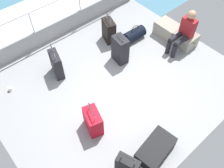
# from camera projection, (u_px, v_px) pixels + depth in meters

# --- Properties ---
(ground_plane) EXTENTS (4.40, 5.20, 0.06)m
(ground_plane) POSITION_uv_depth(u_px,v_px,m) (114.00, 82.00, 5.48)
(ground_plane) COLOR #939699
(gunwale_port) EXTENTS (0.06, 5.20, 0.45)m
(gunwale_port) POSITION_uv_depth(u_px,v_px,m) (60.00, 28.00, 6.29)
(gunwale_port) COLOR #939699
(gunwale_port) RESTS_ON ground_plane
(railing_port) EXTENTS (0.04, 4.20, 1.02)m
(railing_port) POSITION_uv_depth(u_px,v_px,m) (56.00, 9.00, 5.85)
(railing_port) COLOR silver
(railing_port) RESTS_ON ground_plane
(sea_wake) EXTENTS (12.00, 12.00, 0.01)m
(sea_wake) POSITION_uv_depth(u_px,v_px,m) (38.00, 20.00, 7.40)
(sea_wake) COLOR teal
(sea_wake) RESTS_ON ground_plane
(cargo_crate_0) EXTENTS (0.65, 0.45, 0.36)m
(cargo_crate_0) POSITION_uv_depth(u_px,v_px,m) (167.00, 29.00, 6.32)
(cargo_crate_0) COLOR #9E9989
(cargo_crate_0) RESTS_ON ground_plane
(cargo_crate_1) EXTENTS (0.55, 0.46, 0.35)m
(cargo_crate_1) POSITION_uv_depth(u_px,v_px,m) (185.00, 39.00, 6.08)
(cargo_crate_1) COLOR gray
(cargo_crate_1) RESTS_ON ground_plane
(passenger_seated) EXTENTS (0.34, 0.66, 1.05)m
(passenger_seated) POSITION_uv_depth(u_px,v_px,m) (184.00, 31.00, 5.72)
(passenger_seated) COLOR maroon
(passenger_seated) RESTS_ON ground_plane
(suitcase_0) EXTENTS (0.42, 0.31, 0.77)m
(suitcase_0) POSITION_uv_depth(u_px,v_px,m) (120.00, 50.00, 5.62)
(suitcase_0) COLOR black
(suitcase_0) RESTS_ON ground_plane
(suitcase_1) EXTENTS (0.42, 0.30, 0.76)m
(suitcase_1) POSITION_uv_depth(u_px,v_px,m) (127.00, 167.00, 3.97)
(suitcase_1) COLOR black
(suitcase_1) RESTS_ON ground_plane
(suitcase_2) EXTENTS (0.50, 0.37, 0.69)m
(suitcase_2) POSITION_uv_depth(u_px,v_px,m) (93.00, 121.00, 4.55)
(suitcase_2) COLOR #B70C1E
(suitcase_2) RESTS_ON ground_plane
(suitcase_3) EXTENTS (0.55, 0.82, 0.23)m
(suitcase_3) POSITION_uv_depth(u_px,v_px,m) (156.00, 149.00, 4.35)
(suitcase_3) COLOR black
(suitcase_3) RESTS_ON ground_plane
(suitcase_4) EXTENTS (0.47, 0.35, 0.76)m
(suitcase_4) POSITION_uv_depth(u_px,v_px,m) (109.00, 31.00, 6.10)
(suitcase_4) COLOR black
(suitcase_4) RESTS_ON ground_plane
(suitcase_5) EXTENTS (0.49, 0.30, 0.81)m
(suitcase_5) POSITION_uv_depth(u_px,v_px,m) (56.00, 64.00, 5.38)
(suitcase_5) COLOR black
(suitcase_5) RESTS_ON ground_plane
(duffel_bag) EXTENTS (0.32, 0.59, 0.43)m
(duffel_bag) POSITION_uv_depth(u_px,v_px,m) (134.00, 34.00, 6.23)
(duffel_bag) COLOR black
(duffel_bag) RESTS_ON ground_plane
(paper_cup) EXTENTS (0.08, 0.08, 0.10)m
(paper_cup) POSITION_uv_depth(u_px,v_px,m) (10.00, 89.00, 5.27)
(paper_cup) COLOR white
(paper_cup) RESTS_ON ground_plane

